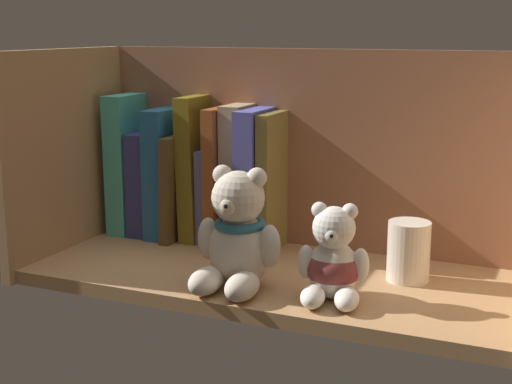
{
  "coord_description": "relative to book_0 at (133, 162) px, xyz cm",
  "views": [
    {
      "loc": [
        37.25,
        -93.17,
        36.32
      ],
      "look_at": [
        -3.17,
        0.0,
        13.52
      ],
      "focal_mm": 51.7,
      "sensor_mm": 36.0,
      "label": 1
    }
  ],
  "objects": [
    {
      "name": "book_3",
      "position": [
        10.22,
        0.0,
        -3.04
      ],
      "size": [
        2.24,
        14.63,
        17.35
      ],
      "primitive_type": "cube",
      "rotation": [
        0.0,
        0.03,
        0.0
      ],
      "color": "brown",
      "rests_on": "shelf_board"
    },
    {
      "name": "book_6",
      "position": [
        17.31,
        0.0,
        -0.72
      ],
      "size": [
        2.02,
        11.83,
        21.96
      ],
      "primitive_type": "cube",
      "color": "#964C22",
      "rests_on": "shelf_board"
    },
    {
      "name": "shelf_board",
      "position": [
        31.47,
        -12.12,
        -12.7
      ],
      "size": [
        69.5,
        28.82,
        2.0
      ],
      "primitive_type": "cube",
      "color": "tan",
      "rests_on": "ground"
    },
    {
      "name": "pillar_candle",
      "position": [
        49.38,
        -7.88,
        -7.52
      ],
      "size": [
        5.86,
        5.86,
        8.35
      ],
      "primitive_type": "cylinder",
      "color": "silver",
      "rests_on": "shelf_board"
    },
    {
      "name": "book_5",
      "position": [
        15.21,
        0.0,
        -4.11
      ],
      "size": [
        1.69,
        9.41,
        15.18
      ],
      "primitive_type": "cube",
      "color": "#6365A4",
      "rests_on": "shelf_board"
    },
    {
      "name": "shelf_side_panel_left",
      "position": [
        -4.07,
        -12.12,
        2.85
      ],
      "size": [
        1.6,
        31.22,
        33.1
      ],
      "primitive_type": "cube",
      "color": "tan",
      "rests_on": "ground"
    },
    {
      "name": "teddy_bear_smaller",
      "position": [
        42.09,
        -19.19,
        -6.69
      ],
      "size": [
        9.5,
        10.14,
        12.72
      ],
      "color": "white",
      "rests_on": "shelf_board"
    },
    {
      "name": "book_7",
      "position": [
        20.27,
        0.0,
        -0.47
      ],
      "size": [
        3.43,
        9.04,
        22.45
      ],
      "primitive_type": "cube",
      "color": "tan",
      "rests_on": "shelf_board"
    },
    {
      "name": "book_8",
      "position": [
        23.84,
        0.0,
        -0.66
      ],
      "size": [
        3.23,
        14.37,
        22.07
      ],
      "primitive_type": "cube",
      "color": "#5559BB",
      "rests_on": "shelf_board"
    },
    {
      "name": "shelf_back_panel",
      "position": [
        31.47,
        2.89,
        2.85
      ],
      "size": [
        71.9,
        1.2,
        33.1
      ],
      "primitive_type": "cube",
      "color": "#966044",
      "rests_on": "ground"
    },
    {
      "name": "book_0",
      "position": [
        0.0,
        0.0,
        0.0
      ],
      "size": [
        3.55,
        12.18,
        23.39
      ],
      "primitive_type": "cube",
      "color": "#47B8AB",
      "rests_on": "shelf_board"
    },
    {
      "name": "book_2",
      "position": [
        7.36,
        0.0,
        -1.02
      ],
      "size": [
        3.56,
        12.63,
        21.35
      ],
      "primitive_type": "cube",
      "color": "#24649F",
      "rests_on": "shelf_board"
    },
    {
      "name": "book_9",
      "position": [
        26.63,
        0.0,
        -0.89
      ],
      "size": [
        1.89,
        12.92,
        21.61
      ],
      "primitive_type": "cube",
      "color": "olive",
      "rests_on": "shelf_board"
    },
    {
      "name": "book_4",
      "position": [
        12.72,
        0.0,
        0.06
      ],
      "size": [
        3.38,
        10.48,
        23.58
      ],
      "primitive_type": "cube",
      "rotation": [
        0.0,
        -0.02,
        0.0
      ],
      "color": "olive",
      "rests_on": "shelf_board"
    },
    {
      "name": "teddy_bear_larger",
      "position": [
        29.0,
        -19.97,
        -4.66
      ],
      "size": [
        11.91,
        12.01,
        16.49
      ],
      "color": "beige",
      "rests_on": "shelf_board"
    },
    {
      "name": "book_1",
      "position": [
        3.68,
        0.0,
        -3.07
      ],
      "size": [
        3.33,
        11.62,
        17.26
      ],
      "primitive_type": "cube",
      "color": "navy",
      "rests_on": "shelf_board"
    }
  ]
}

